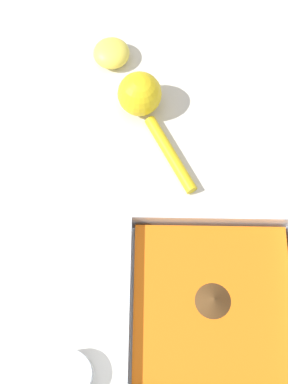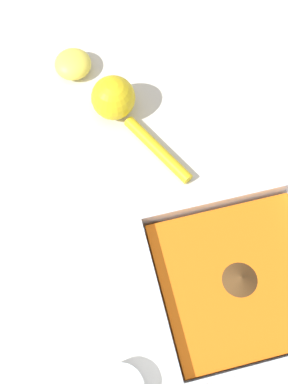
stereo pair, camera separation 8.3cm
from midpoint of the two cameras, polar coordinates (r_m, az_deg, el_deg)
The scene contains 4 objects.
ground_plane at distance 0.80m, azimuth 4.34°, elevation -13.57°, with size 4.00×4.00×0.00m, color beige.
square_dish at distance 0.80m, azimuth 7.07°, elevation -9.92°, with size 0.25×0.25×0.06m.
lemon_squeezer at distance 0.90m, azimuth -5.42°, elevation 9.09°, with size 0.20×0.13×0.07m.
lemon_half at distance 0.97m, azimuth -10.06°, elevation 13.04°, with size 0.06×0.06×0.04m.
Camera 2 is at (0.11, -0.13, 0.79)m, focal length 50.00 mm.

